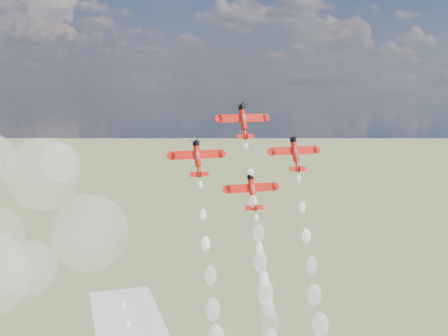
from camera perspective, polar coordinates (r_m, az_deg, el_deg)
plane_lead at (r=129.02m, az=2.13°, el=5.15°), size 12.35×5.67×8.40m
plane_left at (r=123.12m, az=-2.90°, el=1.12°), size 12.35×5.67×8.40m
plane_right at (r=131.58m, az=7.75°, el=1.58°), size 12.35×5.67×8.40m
plane_slot at (r=125.16m, az=3.09°, el=-2.53°), size 12.35×5.67×8.40m
smoke_trail_lead at (r=124.59m, az=5.15°, el=-17.68°), size 5.20×24.14×54.49m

